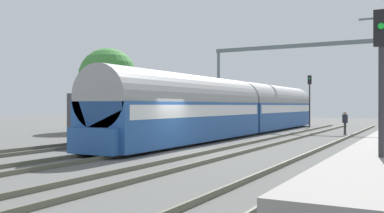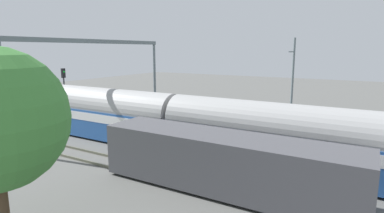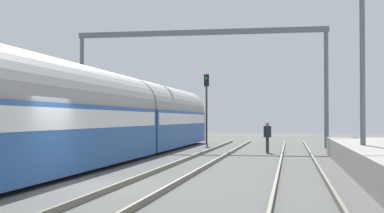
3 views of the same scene
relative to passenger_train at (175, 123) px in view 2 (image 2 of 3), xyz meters
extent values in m
plane|color=#585856|center=(2.09, -12.44, -1.97)|extent=(120.00, 120.00, 0.00)
cube|color=#60604D|center=(-0.72, -12.44, -1.89)|extent=(0.08, 60.00, 0.16)
cube|color=#60604D|center=(0.72, -12.44, -1.89)|extent=(0.08, 60.00, 0.16)
cube|color=#60604D|center=(3.47, -12.44, -1.89)|extent=(0.08, 60.00, 0.16)
cube|color=#60604D|center=(4.90, -12.44, -1.89)|extent=(0.08, 60.00, 0.16)
cube|color=#60604D|center=(7.65, -12.44, -1.89)|extent=(0.08, 60.00, 0.16)
cube|color=#60604D|center=(9.09, -12.44, -1.89)|extent=(0.08, 60.00, 0.16)
cube|color=gray|center=(12.19, -10.44, -1.52)|extent=(4.40, 28.00, 0.90)
cube|color=#28569E|center=(0.00, -8.13, -0.71)|extent=(2.90, 16.00, 2.20)
cube|color=white|center=(0.00, -8.13, -0.08)|extent=(2.93, 15.36, 0.64)
cylinder|color=#9C9C9C|center=(0.00, -8.13, 0.59)|extent=(2.84, 16.00, 2.84)
cube|color=#28569E|center=(0.00, 8.22, -0.71)|extent=(2.90, 16.00, 2.20)
cube|color=white|center=(0.00, 8.22, -0.08)|extent=(2.93, 15.36, 0.64)
cylinder|color=#9C9C9C|center=(0.00, 8.22, 0.59)|extent=(2.84, 16.00, 2.84)
cube|color=#47474C|center=(-4.19, -5.64, -0.46)|extent=(2.80, 13.00, 2.70)
cube|color=black|center=(-4.19, -5.64, -1.76)|extent=(2.52, 11.96, 0.10)
cylinder|color=#363636|center=(6.81, 4.28, -1.55)|extent=(0.25, 0.25, 0.85)
cube|color=#232833|center=(6.81, 4.28, -0.80)|extent=(0.43, 0.46, 0.64)
sphere|color=tan|center=(6.81, 4.28, -0.36)|extent=(0.24, 0.24, 0.24)
cylinder|color=#2D2D33|center=(1.92, 13.97, 0.19)|extent=(0.14, 0.14, 4.32)
cube|color=black|center=(1.92, 13.97, 2.80)|extent=(0.36, 0.20, 0.90)
sphere|color=#19D133|center=(1.92, 13.85, 2.93)|extent=(0.16, 0.16, 0.16)
cylinder|color=slate|center=(-6.19, 9.54, 1.78)|extent=(0.28, 0.28, 7.50)
cylinder|color=slate|center=(10.37, 9.54, 1.78)|extent=(0.28, 0.28, 7.50)
cube|color=slate|center=(2.09, 9.54, 5.71)|extent=(16.96, 0.24, 0.36)
cylinder|color=slate|center=(10.77, -5.40, 2.03)|extent=(0.20, 0.20, 8.00)
cube|color=slate|center=(9.87, -5.40, 4.83)|extent=(1.80, 0.10, 0.10)
cylinder|color=#4C3826|center=(-12.12, -0.56, -0.60)|extent=(0.36, 0.36, 2.75)
camera|label=1|loc=(12.02, -30.15, 0.21)|focal=40.41mm
camera|label=2|loc=(-17.71, -11.67, 5.02)|focal=29.33mm
camera|label=3|loc=(8.05, -27.34, -0.08)|focal=52.37mm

